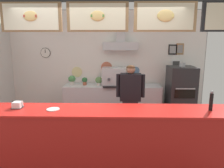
% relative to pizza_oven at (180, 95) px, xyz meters
% --- Properties ---
extents(ground_plane, '(6.28, 6.28, 0.00)m').
position_rel_pizza_oven_xyz_m(ground_plane, '(-1.85, -1.84, -0.71)').
color(ground_plane, '#514C47').
extents(back_wall_assembly, '(5.24, 2.69, 2.81)m').
position_rel_pizza_oven_xyz_m(back_wall_assembly, '(-1.83, 0.47, 0.79)').
color(back_wall_assembly, gray).
rests_on(back_wall_assembly, ground_plane).
extents(service_counter, '(4.25, 0.64, 1.04)m').
position_rel_pizza_oven_xyz_m(service_counter, '(-1.85, -2.17, -0.19)').
color(service_counter, red).
rests_on(service_counter, ground_plane).
extents(back_prep_counter, '(2.47, 0.57, 0.89)m').
position_rel_pizza_oven_xyz_m(back_prep_counter, '(-1.69, 0.23, -0.27)').
color(back_prep_counter, silver).
rests_on(back_prep_counter, ground_plane).
extents(pizza_oven, '(0.62, 0.70, 1.51)m').
position_rel_pizza_oven_xyz_m(pizza_oven, '(0.00, 0.00, 0.00)').
color(pizza_oven, '#232326').
rests_on(pizza_oven, ground_plane).
extents(shop_worker, '(0.58, 0.24, 1.55)m').
position_rel_pizza_oven_xyz_m(shop_worker, '(-1.29, -0.91, 0.12)').
color(shop_worker, '#232328').
rests_on(shop_worker, ground_plane).
extents(espresso_machine, '(0.59, 0.53, 0.46)m').
position_rel_pizza_oven_xyz_m(espresso_machine, '(-1.65, 0.21, 0.41)').
color(espresso_machine, silver).
rests_on(espresso_machine, back_prep_counter).
extents(potted_oregano, '(0.19, 0.19, 0.25)m').
position_rel_pizza_oven_xyz_m(potted_oregano, '(-2.73, 0.25, 0.33)').
color(potted_oregano, beige).
rests_on(potted_oregano, back_prep_counter).
extents(potted_sage, '(0.14, 0.14, 0.20)m').
position_rel_pizza_oven_xyz_m(potted_sage, '(-2.40, 0.25, 0.30)').
color(potted_sage, '#9E563D').
rests_on(potted_sage, back_prep_counter).
extents(potted_rosemary, '(0.19, 0.19, 0.22)m').
position_rel_pizza_oven_xyz_m(potted_rosemary, '(-2.03, 0.21, 0.31)').
color(potted_rosemary, beige).
rests_on(potted_rosemary, back_prep_counter).
extents(pepper_grinder, '(0.05, 0.05, 0.29)m').
position_rel_pizza_oven_xyz_m(pepper_grinder, '(-0.21, -2.17, 0.48)').
color(pepper_grinder, black).
rests_on(pepper_grinder, service_counter).
extents(condiment_plate, '(0.19, 0.19, 0.01)m').
position_rel_pizza_oven_xyz_m(condiment_plate, '(-2.50, -2.20, 0.34)').
color(condiment_plate, white).
rests_on(condiment_plate, service_counter).
extents(napkin_holder, '(0.15, 0.15, 0.11)m').
position_rel_pizza_oven_xyz_m(napkin_holder, '(-3.06, -2.13, 0.37)').
color(napkin_holder, '#262628').
rests_on(napkin_holder, service_counter).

